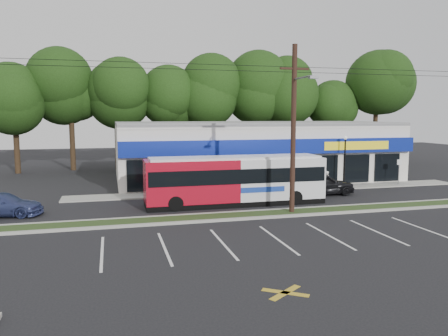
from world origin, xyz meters
TOP-DOWN VIEW (x-y plane):
  - ground at (0.00, 0.00)m, footprint 120.00×120.00m
  - grass_strip at (0.00, 1.00)m, footprint 40.00×1.60m
  - curb_south at (0.00, 0.15)m, footprint 40.00×0.25m
  - curb_north at (0.00, 1.85)m, footprint 40.00×0.25m
  - sidewalk at (5.00, 9.00)m, footprint 32.00×2.20m
  - strip_mall at (5.50, 15.91)m, footprint 25.00×12.55m
  - utility_pole at (2.83, 0.93)m, footprint 50.00×2.77m
  - lamp_post at (11.00, 8.80)m, footprint 0.30×0.30m
  - sign_post at (16.00, 8.57)m, footprint 0.45×0.10m
  - tree_line at (4.00, 26.00)m, footprint 46.76×6.76m
  - metrobus at (0.47, 4.50)m, footprint 11.97×2.56m
  - car_dark at (7.57, 6.24)m, footprint 5.05×2.14m
  - car_blue at (-13.81, 4.77)m, footprint 5.00×2.91m
  - pedestrian_a at (8.50, 7.14)m, footprint 0.67×0.50m
  - pedestrian_b at (2.00, 6.90)m, footprint 1.15×1.05m

SIDE VIEW (x-z plane):
  - ground at x=0.00m, z-range 0.00..0.00m
  - sidewalk at x=5.00m, z-range 0.00..0.10m
  - grass_strip at x=0.00m, z-range 0.00..0.12m
  - curb_south at x=0.00m, z-range 0.00..0.14m
  - curb_north at x=0.00m, z-range 0.00..0.14m
  - car_blue at x=-13.81m, z-range 0.00..1.36m
  - pedestrian_a at x=8.50m, z-range 0.00..1.66m
  - car_dark at x=7.57m, z-range 0.00..1.70m
  - pedestrian_b at x=2.00m, z-range 0.00..1.92m
  - sign_post at x=16.00m, z-range 0.44..2.67m
  - metrobus at x=0.47m, z-range 0.10..3.31m
  - strip_mall at x=5.50m, z-range 0.00..5.30m
  - lamp_post at x=11.00m, z-range 0.55..4.80m
  - utility_pole at x=2.83m, z-range 0.41..10.41m
  - tree_line at x=4.00m, z-range 2.50..14.33m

